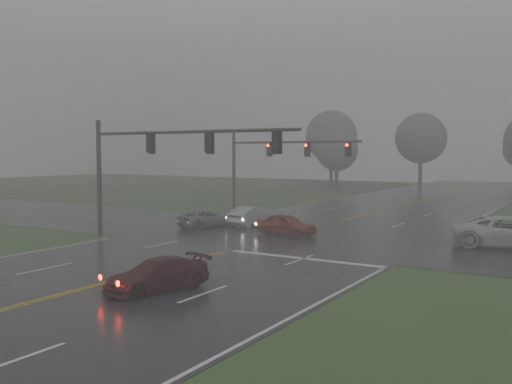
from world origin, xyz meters
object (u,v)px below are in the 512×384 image
Objects in this scene: sedan_maroon at (157,291)px; signal_gantry_far at (270,158)px; sedan_silver at (251,226)px; sedan_red at (286,236)px; car_grey at (209,227)px; pickup_white at (511,248)px; signal_gantry_near at (153,155)px.

sedan_maroon is 0.36× the size of signal_gantry_far.
sedan_silver is at bearing 128.15° from sedan_maroon.
sedan_red is 5.48m from sedan_silver.
car_grey is at bearing 136.91° from sedan_maroon.
pickup_white reaches higher than sedan_silver.
car_grey is 9.81m from signal_gantry_far.
signal_gantry_near reaches higher than signal_gantry_far.
sedan_red is at bearing 87.98° from pickup_white.
signal_gantry_far reaches higher than car_grey.
pickup_white is at bearing -155.95° from car_grey.
sedan_red is (-2.68, 15.47, 0.00)m from sedan_maroon.
signal_gantry_far reaches higher than sedan_maroon.
signal_gantry_far is at bearing 127.32° from sedan_maroon.
pickup_white reaches higher than sedan_maroon.
sedan_silver is (-7.23, 18.53, 0.00)m from sedan_maroon.
sedan_silver reaches higher than sedan_maroon.
sedan_maroon is 0.95× the size of car_grey.
signal_gantry_near is (-8.31, 9.20, 5.22)m from sedan_maroon.
pickup_white reaches higher than car_grey.
sedan_red is 6.73m from car_grey.
car_grey is (-9.38, 16.20, 0.00)m from sedan_maroon.
sedan_silver is 3.17m from car_grey.
signal_gantry_far is at bearing 93.40° from signal_gantry_near.
car_grey is at bearing 52.66° from sedan_silver.
pickup_white is (19.68, 1.58, 0.00)m from car_grey.
pickup_white is (17.54, -0.76, 0.00)m from sedan_silver.
pickup_white is 0.44× the size of signal_gantry_near.
signal_gantry_near is 1.23× the size of signal_gantry_far.
sedan_red is 0.97× the size of sedan_silver.
signal_gantry_far is (-2.00, 6.16, 4.90)m from sedan_silver.
sedan_maroon is 1.05× the size of sedan_red.
pickup_white is at bearing -177.23° from sedan_silver.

